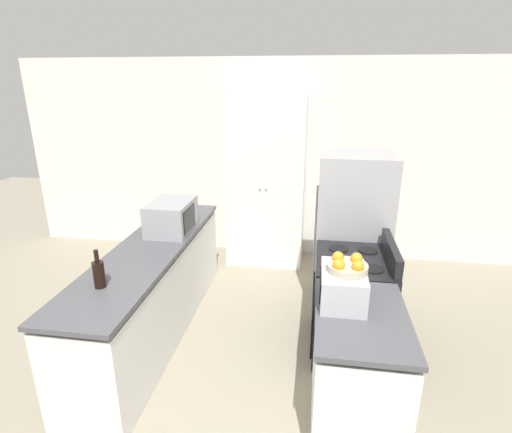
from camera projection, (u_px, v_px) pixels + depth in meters
wall_back at (274, 160)px, 5.34m from camera, size 7.00×0.06×2.60m
counter_left at (153, 292)px, 3.76m from camera, size 0.60×2.60×0.89m
counter_right at (356, 373)px, 2.72m from camera, size 0.60×0.92×0.89m
pantry_cabinet at (266, 183)px, 5.12m from camera, size 0.97×0.57×2.13m
stove at (351, 304)px, 3.51m from camera, size 0.66×0.76×1.05m
refrigerator at (352, 232)px, 4.13m from camera, size 0.74×0.75×1.66m
microwave at (171, 217)px, 3.93m from camera, size 0.40×0.53×0.31m
wine_bottle at (99, 274)px, 2.88m from camera, size 0.08×0.08×0.29m
toaster_oven at (343, 286)px, 2.69m from camera, size 0.30×0.43×0.23m
fruit_bowl at (347, 266)px, 2.64m from camera, size 0.27×0.27×0.11m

